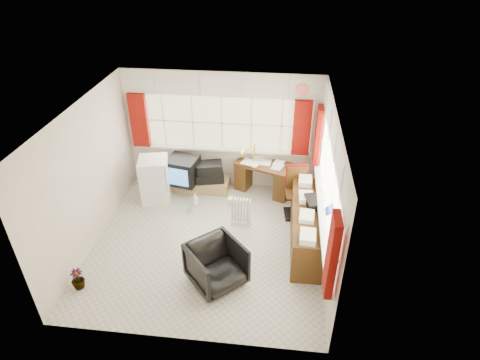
{
  "coord_description": "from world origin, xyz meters",
  "views": [
    {
      "loc": [
        1.21,
        -5.39,
        4.79
      ],
      "look_at": [
        0.53,
        0.55,
        1.02
      ],
      "focal_mm": 30.0,
      "sensor_mm": 36.0,
      "label": 1
    }
  ],
  "objects_px": {
    "mini_fridge": "(155,180)",
    "credenza": "(306,225)",
    "office_chair": "(216,265)",
    "radiator": "(241,214)",
    "desk": "(264,176)",
    "desk_lamp": "(255,149)",
    "crt_tv": "(183,170)",
    "task_chair": "(296,189)",
    "tv_bench": "(196,183)"
  },
  "relations": [
    {
      "from": "task_chair",
      "to": "credenza",
      "type": "xyz_separation_m",
      "value": [
        0.17,
        -0.92,
        -0.15
      ]
    },
    {
      "from": "desk_lamp",
      "to": "tv_bench",
      "type": "xyz_separation_m",
      "value": [
        -1.23,
        -0.1,
        -0.86
      ]
    },
    {
      "from": "desk",
      "to": "credenza",
      "type": "xyz_separation_m",
      "value": [
        0.83,
        -1.6,
        0.02
      ]
    },
    {
      "from": "tv_bench",
      "to": "crt_tv",
      "type": "relative_size",
      "value": 2.01
    },
    {
      "from": "task_chair",
      "to": "credenza",
      "type": "relative_size",
      "value": 0.51
    },
    {
      "from": "radiator",
      "to": "task_chair",
      "type": "bearing_deg",
      "value": 25.95
    },
    {
      "from": "crt_tv",
      "to": "desk",
      "type": "bearing_deg",
      "value": 7.77
    },
    {
      "from": "crt_tv",
      "to": "mini_fridge",
      "type": "bearing_deg",
      "value": -145.59
    },
    {
      "from": "office_chair",
      "to": "credenza",
      "type": "bearing_deg",
      "value": -3.58
    },
    {
      "from": "task_chair",
      "to": "office_chair",
      "type": "bearing_deg",
      "value": -121.36
    },
    {
      "from": "crt_tv",
      "to": "mini_fridge",
      "type": "xyz_separation_m",
      "value": [
        -0.5,
        -0.34,
        -0.05
      ]
    },
    {
      "from": "credenza",
      "to": "radiator",
      "type": "bearing_deg",
      "value": 160.56
    },
    {
      "from": "task_chair",
      "to": "mini_fridge",
      "type": "relative_size",
      "value": 1.08
    },
    {
      "from": "mini_fridge",
      "to": "task_chair",
      "type": "bearing_deg",
      "value": -2.25
    },
    {
      "from": "crt_tv",
      "to": "tv_bench",
      "type": "bearing_deg",
      "value": 32.85
    },
    {
      "from": "desk_lamp",
      "to": "mini_fridge",
      "type": "bearing_deg",
      "value": -163.19
    },
    {
      "from": "office_chair",
      "to": "tv_bench",
      "type": "bearing_deg",
      "value": 66.72
    },
    {
      "from": "tv_bench",
      "to": "credenza",
      "type": "bearing_deg",
      "value": -33.7
    },
    {
      "from": "tv_bench",
      "to": "crt_tv",
      "type": "height_order",
      "value": "crt_tv"
    },
    {
      "from": "task_chair",
      "to": "radiator",
      "type": "height_order",
      "value": "task_chair"
    },
    {
      "from": "crt_tv",
      "to": "office_chair",
      "type": "bearing_deg",
      "value": -65.87
    },
    {
      "from": "task_chair",
      "to": "radiator",
      "type": "bearing_deg",
      "value": -154.05
    },
    {
      "from": "office_chair",
      "to": "radiator",
      "type": "relative_size",
      "value": 1.41
    },
    {
      "from": "task_chair",
      "to": "radiator",
      "type": "xyz_separation_m",
      "value": [
        -1.02,
        -0.5,
        -0.32
      ]
    },
    {
      "from": "desk",
      "to": "tv_bench",
      "type": "bearing_deg",
      "value": -176.84
    },
    {
      "from": "mini_fridge",
      "to": "credenza",
      "type": "bearing_deg",
      "value": -18.86
    },
    {
      "from": "tv_bench",
      "to": "office_chair",
      "type": "bearing_deg",
      "value": -71.52
    },
    {
      "from": "tv_bench",
      "to": "task_chair",
      "type": "bearing_deg",
      "value": -15.98
    },
    {
      "from": "office_chair",
      "to": "credenza",
      "type": "height_order",
      "value": "credenza"
    },
    {
      "from": "desk_lamp",
      "to": "office_chair",
      "type": "distance_m",
      "value": 2.82
    },
    {
      "from": "task_chair",
      "to": "credenza",
      "type": "distance_m",
      "value": 0.94
    },
    {
      "from": "credenza",
      "to": "crt_tv",
      "type": "relative_size",
      "value": 2.87
    },
    {
      "from": "desk",
      "to": "tv_bench",
      "type": "distance_m",
      "value": 1.47
    },
    {
      "from": "desk",
      "to": "mini_fridge",
      "type": "xyz_separation_m",
      "value": [
        -2.18,
        -0.57,
        0.1
      ]
    },
    {
      "from": "radiator",
      "to": "credenza",
      "type": "height_order",
      "value": "credenza"
    },
    {
      "from": "desk_lamp",
      "to": "crt_tv",
      "type": "xyz_separation_m",
      "value": [
        -1.47,
        -0.25,
        -0.46
      ]
    },
    {
      "from": "office_chair",
      "to": "desk",
      "type": "bearing_deg",
      "value": 36.29
    },
    {
      "from": "radiator",
      "to": "credenza",
      "type": "xyz_separation_m",
      "value": [
        1.19,
        -0.42,
        0.16
      ]
    },
    {
      "from": "mini_fridge",
      "to": "tv_bench",
      "type": "bearing_deg",
      "value": 33.93
    },
    {
      "from": "task_chair",
      "to": "office_chair",
      "type": "xyz_separation_m",
      "value": [
        -1.23,
        -2.02,
        -0.18
      ]
    },
    {
      "from": "credenza",
      "to": "tv_bench",
      "type": "height_order",
      "value": "credenza"
    },
    {
      "from": "desk_lamp",
      "to": "office_chair",
      "type": "height_order",
      "value": "desk_lamp"
    },
    {
      "from": "desk",
      "to": "desk_lamp",
      "type": "height_order",
      "value": "desk_lamp"
    },
    {
      "from": "office_chair",
      "to": "tv_bench",
      "type": "xyz_separation_m",
      "value": [
        -0.88,
        2.62,
        -0.24
      ]
    },
    {
      "from": "mini_fridge",
      "to": "desk",
      "type": "bearing_deg",
      "value": 14.7
    },
    {
      "from": "tv_bench",
      "to": "crt_tv",
      "type": "distance_m",
      "value": 0.49
    },
    {
      "from": "office_chair",
      "to": "radiator",
      "type": "distance_m",
      "value": 1.54
    },
    {
      "from": "office_chair",
      "to": "crt_tv",
      "type": "xyz_separation_m",
      "value": [
        -1.11,
        2.47,
        0.16
      ]
    },
    {
      "from": "desk",
      "to": "crt_tv",
      "type": "height_order",
      "value": "crt_tv"
    },
    {
      "from": "task_chair",
      "to": "credenza",
      "type": "height_order",
      "value": "task_chair"
    }
  ]
}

